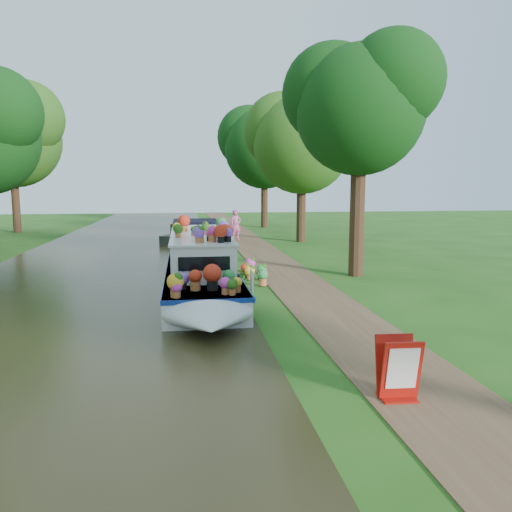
% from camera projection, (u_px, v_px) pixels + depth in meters
% --- Properties ---
extents(ground, '(100.00, 100.00, 0.00)m').
position_uv_depth(ground, '(273.00, 295.00, 15.87)').
color(ground, '#1E4E13').
rests_on(ground, ground).
extents(canal_water, '(10.00, 100.00, 0.02)m').
position_uv_depth(canal_water, '(77.00, 301.00, 15.00)').
color(canal_water, black).
rests_on(canal_water, ground).
extents(towpath, '(2.20, 100.00, 0.03)m').
position_uv_depth(towpath, '(310.00, 294.00, 16.04)').
color(towpath, brown).
rests_on(towpath, ground).
extents(plant_boat, '(2.29, 13.52, 2.29)m').
position_uv_depth(plant_boat, '(200.00, 263.00, 16.94)').
color(plant_boat, silver).
rests_on(plant_boat, canal_water).
extents(tree_near_overhang, '(5.52, 5.28, 8.99)m').
position_uv_depth(tree_near_overhang, '(359.00, 100.00, 18.50)').
color(tree_near_overhang, black).
rests_on(tree_near_overhang, ground).
extents(tree_near_mid, '(6.90, 6.60, 9.40)m').
position_uv_depth(tree_near_mid, '(301.00, 137.00, 30.39)').
color(tree_near_mid, black).
rests_on(tree_near_mid, ground).
extents(tree_near_far, '(7.59, 7.26, 10.30)m').
position_uv_depth(tree_near_far, '(264.00, 142.00, 41.02)').
color(tree_near_far, black).
rests_on(tree_near_far, ground).
extents(tree_far_d, '(8.05, 7.70, 10.85)m').
position_uv_depth(tree_far_d, '(11.00, 131.00, 36.27)').
color(tree_far_d, black).
rests_on(tree_far_d, ground).
extents(second_boat, '(3.89, 6.67, 1.21)m').
position_uv_depth(second_boat, '(192.00, 234.00, 30.82)').
color(second_boat, black).
rests_on(second_boat, canal_water).
extents(sandwich_board, '(0.65, 0.54, 1.02)m').
position_uv_depth(sandwich_board, '(398.00, 371.00, 8.03)').
color(sandwich_board, '#A0120B').
rests_on(sandwich_board, towpath).
extents(pedestrian_pink, '(0.82, 0.67, 1.94)m').
position_uv_depth(pedestrian_pink, '(236.00, 225.00, 31.59)').
color(pedestrian_pink, '#EF627D').
rests_on(pedestrian_pink, towpath).
extents(verge_plant, '(0.45, 0.42, 0.42)m').
position_uv_depth(verge_plant, '(243.00, 273.00, 18.78)').
color(verge_plant, '#347121').
rests_on(verge_plant, ground).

